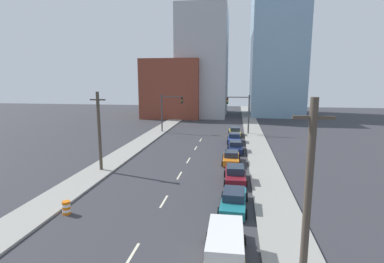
{
  "coord_description": "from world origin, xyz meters",
  "views": [
    {
      "loc": [
        5.38,
        -6.12,
        9.38
      ],
      "look_at": [
        -0.61,
        34.42,
        2.2
      ],
      "focal_mm": 28.0,
      "sensor_mm": 36.0,
      "label": 1
    }
  ],
  "objects": [
    {
      "name": "box_truck_tan",
      "position": [
        5.01,
        7.85,
        0.92
      ],
      "size": [
        2.33,
        6.11,
        1.94
      ],
      "rotation": [
        0.0,
        0.0,
        0.01
      ],
      "color": "tan",
      "rests_on": "ground"
    },
    {
      "name": "lane_stripe_at_15m",
      "position": [
        0.0,
        15.3,
        0.0
      ],
      "size": [
        0.16,
        2.4,
        0.01
      ],
      "primitive_type": "cube",
      "color": "beige",
      "rests_on": "ground"
    },
    {
      "name": "building_office_center",
      "position": [
        -3.22,
        73.42,
        13.32
      ],
      "size": [
        12.0,
        20.0,
        26.65
      ],
      "color": "#A8A8AD",
      "rests_on": "ground"
    },
    {
      "name": "sedan_navy",
      "position": [
        5.4,
        32.43,
        0.67
      ],
      "size": [
        2.11,
        4.66,
        1.45
      ],
      "rotation": [
        0.0,
        0.0,
        0.03
      ],
      "color": "#141E47",
      "rests_on": "ground"
    },
    {
      "name": "sedan_orange",
      "position": [
        4.97,
        26.9,
        0.64
      ],
      "size": [
        2.03,
        4.35,
        1.4
      ],
      "rotation": [
        0.0,
        0.0,
        0.01
      ],
      "color": "orange",
      "rests_on": "ground"
    },
    {
      "name": "sedan_blue",
      "position": [
        5.23,
        38.13,
        0.68
      ],
      "size": [
        2.07,
        4.62,
        1.47
      ],
      "rotation": [
        0.0,
        0.0,
        -0.0
      ],
      "color": "navy",
      "rests_on": "ground"
    },
    {
      "name": "utility_pole_left_mid",
      "position": [
        -8.27,
        21.99,
        4.2
      ],
      "size": [
        1.6,
        0.32,
        8.17
      ],
      "color": "#473D33",
      "rests_on": "ground"
    },
    {
      "name": "building_brick_left",
      "position": [
        -10.25,
        69.42,
        7.05
      ],
      "size": [
        14.0,
        16.0,
        14.09
      ],
      "color": "brown",
      "rests_on": "ground"
    },
    {
      "name": "utility_pole_right_near",
      "position": [
        8.38,
        6.03,
        4.47
      ],
      "size": [
        1.6,
        0.32,
        8.7
      ],
      "color": "#473D33",
      "rests_on": "ground"
    },
    {
      "name": "sidewalk_left",
      "position": [
        -8.51,
        49.4,
        0.09
      ],
      "size": [
        3.21,
        98.79,
        0.17
      ],
      "color": "gray",
      "rests_on": "ground"
    },
    {
      "name": "lane_stripe_at_27m",
      "position": [
        0.0,
        27.39,
        0.0
      ],
      "size": [
        0.16,
        2.4,
        0.01
      ],
      "primitive_type": "cube",
      "color": "beige",
      "rests_on": "ground"
    },
    {
      "name": "lane_stripe_at_34m",
      "position": [
        0.0,
        33.74,
        0.0
      ],
      "size": [
        0.16,
        2.4,
        0.01
      ],
      "primitive_type": "cube",
      "color": "beige",
      "rests_on": "ground"
    },
    {
      "name": "lane_stripe_at_40m",
      "position": [
        0.0,
        39.5,
        0.0
      ],
      "size": [
        0.16,
        2.4,
        0.01
      ],
      "primitive_type": "cube",
      "color": "beige",
      "rests_on": "ground"
    },
    {
      "name": "sidewalk_right",
      "position": [
        8.51,
        49.4,
        0.09
      ],
      "size": [
        3.21,
        98.79,
        0.17
      ],
      "color": "gray",
      "rests_on": "ground"
    },
    {
      "name": "traffic_signal_right",
      "position": [
        6.49,
        45.34,
        4.33
      ],
      "size": [
        3.95,
        0.35,
        6.77
      ],
      "color": "#38383D",
      "rests_on": "ground"
    },
    {
      "name": "building_glass_right",
      "position": [
        15.46,
        77.42,
        20.6
      ],
      "size": [
        13.0,
        20.0,
        41.19
      ],
      "color": "#7A9EB7",
      "rests_on": "ground"
    },
    {
      "name": "lane_stripe_at_8m",
      "position": [
        0.0,
        8.02,
        0.0
      ],
      "size": [
        0.16,
        2.4,
        0.01
      ],
      "primitive_type": "cube",
      "color": "beige",
      "rests_on": "ground"
    },
    {
      "name": "traffic_signal_left",
      "position": [
        -6.62,
        45.34,
        4.33
      ],
      "size": [
        3.95,
        0.35,
        6.77
      ],
      "color": "#38383D",
      "rests_on": "ground"
    },
    {
      "name": "traffic_barrel",
      "position": [
        -6.25,
        12.15,
        0.47
      ],
      "size": [
        0.56,
        0.56,
        0.95
      ],
      "color": "orange",
      "rests_on": "ground"
    },
    {
      "name": "lane_stripe_at_22m",
      "position": [
        0.0,
        21.76,
        0.0
      ],
      "size": [
        0.16,
        2.4,
        0.01
      ],
      "primitive_type": "cube",
      "color": "beige",
      "rests_on": "ground"
    },
    {
      "name": "sedan_teal",
      "position": [
        5.38,
        14.84,
        0.64
      ],
      "size": [
        2.17,
        4.87,
        1.4
      ],
      "rotation": [
        0.0,
        0.0,
        -0.04
      ],
      "color": "#196B75",
      "rests_on": "ground"
    },
    {
      "name": "sedan_yellow",
      "position": [
        5.25,
        43.97,
        0.65
      ],
      "size": [
        2.19,
        4.7,
        1.43
      ],
      "rotation": [
        0.0,
        0.0,
        0.05
      ],
      "color": "gold",
      "rests_on": "ground"
    },
    {
      "name": "sedan_maroon",
      "position": [
        5.44,
        20.61,
        0.71
      ],
      "size": [
        2.18,
        4.49,
        1.55
      ],
      "rotation": [
        0.0,
        0.0,
        0.04
      ],
      "color": "maroon",
      "rests_on": "ground"
    }
  ]
}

